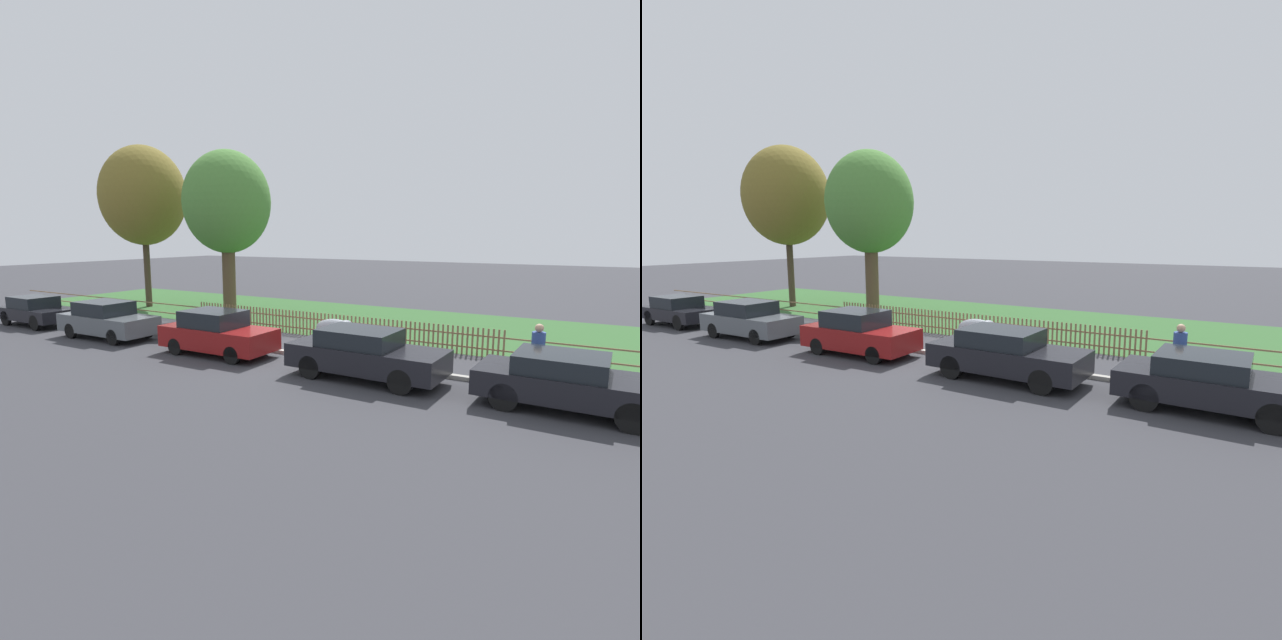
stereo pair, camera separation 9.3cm
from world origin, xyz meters
The scene contains 13 objects.
ground_plane centered at (0.00, 0.00, 0.00)m, with size 120.00×120.00×0.00m, color #38383D.
kerb_stone centered at (0.00, 0.10, 0.06)m, with size 41.70×0.20×0.12m, color #B2ADA3.
grass_strip centered at (0.00, 7.68, 0.01)m, with size 41.70×9.08×0.01m, color #33602D.
park_fence centered at (0.00, 3.15, 0.49)m, with size 41.70×0.05×0.98m.
parked_car_silver_hatchback centered at (-12.60, -1.16, 0.68)m, with size 3.76×1.68×1.31m.
parked_car_black_saloon centered at (-7.40, -1.30, 0.73)m, with size 4.09×1.76×1.45m.
parked_car_navy_estate centered at (-1.79, -1.14, 0.74)m, with size 3.99×1.76×1.50m.
parked_car_red_compact centered at (3.77, -1.20, 0.73)m, with size 4.43×1.84×1.42m.
parked_car_white_van centered at (8.90, -1.08, 0.69)m, with size 4.13×1.91×1.31m.
covered_motorcycle centered at (1.16, 1.86, 0.63)m, with size 1.89×0.74×1.04m.
tree_nearest_kerb centered at (-13.06, 5.52, 6.11)m, with size 4.66×4.66×8.81m.
tree_behind_motorcycle centered at (-6.77, 5.19, 5.51)m, with size 4.24×4.24×8.01m.
pedestrian_near_fence centered at (8.03, 0.51, 0.97)m, with size 0.48×0.48×1.71m.
Camera 2 is at (9.79, -13.48, 4.02)m, focal length 28.00 mm.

